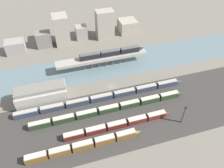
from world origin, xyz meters
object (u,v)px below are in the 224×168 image
Objects in this scene: train_on_bridge at (112,53)px; train_yard_outer at (104,97)px; train_yard_mid at (119,124)px; signal_tower at (184,115)px; train_yard_far at (111,109)px; warehouse_building at (42,94)px; train_yard_near at (85,145)px.

train_yard_outer is at bearing -114.89° from train_on_bridge.
train_yard_outer is (-2.32, 20.76, 0.03)m from train_yard_mid.
train_on_bridge is 61.69m from signal_tower.
train_yard_far is (-1.01, 11.27, 0.09)m from train_yard_mid.
train_yard_outer is 8.58× the size of signal_tower.
train_yard_far is at bearing -28.12° from warehouse_building.
signal_tower is (34.04, -27.31, 4.07)m from train_yard_outer.
train_yard_near is (-30.94, -58.82, -7.36)m from train_on_bridge.
warehouse_building reaches higher than train_yard_outer.
train_yard_mid is 11.31m from train_yard_far.
signal_tower reaches higher than train_yard_mid.
train_yard_mid is 0.57× the size of train_yard_outer.
warehouse_building is (-16.88, 36.82, 2.91)m from train_yard_near.
signal_tower reaches higher than train_yard_near.
train_on_bridge is at bearing 76.87° from train_yard_mid.
train_yard_far is 0.87× the size of train_yard_outer.
train_on_bridge is 0.79× the size of train_yard_mid.
train_yard_near is 20.10m from train_yard_mid.
train_yard_outer is (-14.41, -31.06, -7.60)m from train_on_bridge.
train_yard_mid is at bearing -84.90° from train_yard_far.
train_yard_near is 40.61m from warehouse_building.
train_yard_outer is at bearing 96.38° from train_yard_mid.
train_on_bridge is 3.86× the size of signal_tower.
warehouse_building reaches higher than train_yard_near.
signal_tower reaches higher than train_yard_outer.
train_yard_outer is (-1.31, 9.49, -0.06)m from train_yard_far.
train_yard_far is 9.58m from train_yard_outer.
train_on_bridge is 1.61× the size of warehouse_building.
signal_tower is at bearing -71.42° from train_on_bridge.
train_on_bridge is 66.86m from train_yard_near.
warehouse_building is at bearing -155.29° from train_on_bridge.
train_yard_far is (-13.10, -40.55, -7.54)m from train_on_bridge.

